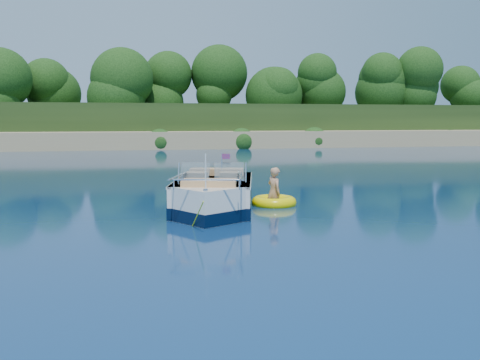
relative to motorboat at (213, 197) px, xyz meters
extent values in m
plane|color=#091D41|center=(0.10, -3.38, -0.38)|extent=(160.00, 160.00, 0.00)
cube|color=tan|center=(0.10, 34.62, 0.12)|extent=(170.00, 8.00, 2.00)
cube|color=black|center=(0.10, 61.62, 0.62)|extent=(170.00, 56.00, 6.00)
cylinder|color=black|center=(0.10, 38.62, 2.92)|extent=(0.44, 0.44, 3.60)
sphere|color=black|center=(0.10, 38.62, 6.34)|extent=(5.94, 5.94, 5.94)
cylinder|color=black|center=(20.10, 36.62, 2.42)|extent=(0.44, 0.44, 2.60)
sphere|color=black|center=(20.10, 36.62, 4.89)|extent=(4.29, 4.29, 4.29)
cube|color=white|center=(0.10, 0.38, -0.07)|extent=(2.97, 4.29, 1.08)
cube|color=white|center=(-0.36, -1.41, -0.07)|extent=(2.00, 2.00, 1.08)
cube|color=black|center=(0.10, 0.38, -0.22)|extent=(3.01, 4.34, 0.31)
cube|color=black|center=(-0.36, -1.41, -0.22)|extent=(2.04, 2.04, 0.31)
cube|color=tan|center=(0.18, 0.68, 0.24)|extent=(2.28, 3.06, 0.10)
cube|color=white|center=(0.10, 0.38, 0.45)|extent=(3.01, 4.30, 0.06)
cube|color=black|center=(0.63, 2.45, -0.02)|extent=(0.64, 0.49, 0.93)
cube|color=#8C9EA5|center=(-0.53, -0.20, 0.74)|extent=(0.85, 0.56, 0.50)
cube|color=#8C9EA5|center=(0.37, -0.43, 0.74)|extent=(0.83, 0.36, 0.50)
cube|color=tan|center=(-0.42, 0.25, 0.48)|extent=(0.69, 0.69, 0.41)
cube|color=tan|center=(0.48, 0.02, 0.48)|extent=(0.69, 0.69, 0.41)
cube|color=tan|center=(0.35, 1.38, 0.48)|extent=(1.70, 0.95, 0.39)
cube|color=tan|center=(-0.31, -1.22, 0.46)|extent=(1.51, 1.09, 0.35)
cylinder|color=white|center=(-0.56, -2.17, 0.91)|extent=(0.04, 0.04, 0.88)
cube|color=red|center=(0.28, -0.41, 1.16)|extent=(0.22, 0.07, 0.14)
cube|color=silver|center=(-0.57, -2.22, 0.51)|extent=(0.12, 0.09, 0.05)
cylinder|color=#ECFD1B|center=(-0.81, -2.53, -0.02)|extent=(0.13, 1.11, 0.79)
torus|color=#FFE902|center=(1.93, 0.59, -0.29)|extent=(1.69, 1.69, 0.35)
torus|color=red|center=(1.93, 0.59, -0.28)|extent=(1.39, 1.39, 0.12)
imported|color=tan|center=(1.92, 0.63, -0.38)|extent=(0.61, 0.90, 1.62)
camera|label=1|loc=(-2.52, -14.44, 2.13)|focal=40.00mm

